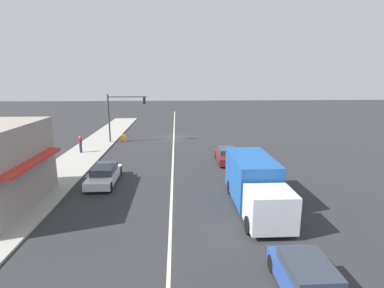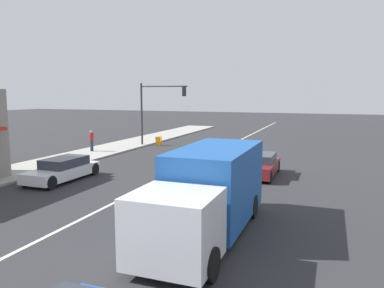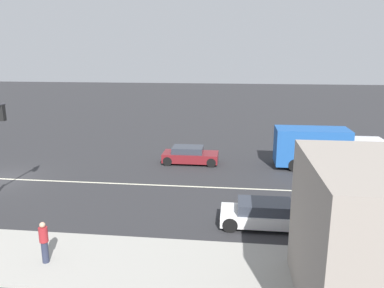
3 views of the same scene
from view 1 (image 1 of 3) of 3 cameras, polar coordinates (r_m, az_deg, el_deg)
ground_plane at (r=21.72m, az=-3.84°, el=-8.03°), size 160.00×160.00×0.00m
sidewalk_right at (r=23.21m, az=-26.91°, el=-7.90°), size 4.00×73.00×0.12m
lane_marking_center at (r=39.08m, az=-3.49°, el=1.32°), size 0.16×60.00×0.01m
traffic_signal_main at (r=36.18m, az=-13.42°, el=6.33°), size 4.59×0.34×5.60m
pedestrian at (r=32.47m, az=-20.49°, el=0.02°), size 0.34×0.34×1.69m
warning_aframe_sign at (r=37.14m, az=-12.95°, el=1.08°), size 0.45×0.53×0.84m
delivery_truck at (r=18.34m, az=11.88°, el=-7.36°), size 2.44×7.50×2.87m
van_white at (r=23.12m, az=-16.38°, el=-5.63°), size 1.83×4.59×1.25m
sedan_maroon at (r=27.62m, az=6.74°, el=-2.20°), size 1.85×4.11×1.29m
coupe_blue at (r=12.30m, az=21.51°, el=-23.23°), size 1.89×4.01×1.26m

